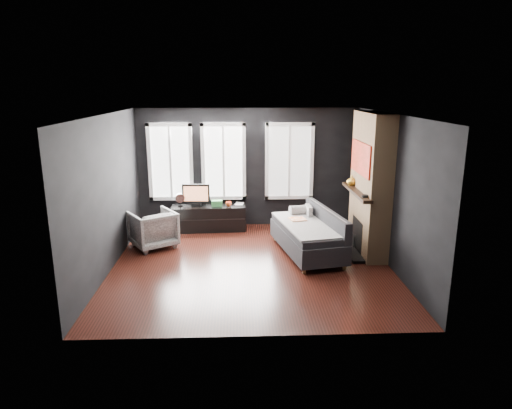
{
  "coord_description": "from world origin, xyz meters",
  "views": [
    {
      "loc": [
        -0.23,
        -7.82,
        3.15
      ],
      "look_at": [
        0.1,
        0.3,
        1.05
      ],
      "focal_mm": 32.0,
      "sensor_mm": 36.0,
      "label": 1
    }
  ],
  "objects_px": {
    "mug": "(229,203)",
    "mantel_vase": "(352,181)",
    "sofa": "(307,232)",
    "armchair": "(153,227)",
    "monitor": "(196,193)",
    "media_console": "(209,218)",
    "book": "(236,199)"
  },
  "relations": [
    {
      "from": "monitor",
      "to": "mantel_vase",
      "type": "xyz_separation_m",
      "value": [
        3.22,
        -1.08,
        0.49
      ]
    },
    {
      "from": "sofa",
      "to": "armchair",
      "type": "xyz_separation_m",
      "value": [
        -3.05,
        0.53,
        -0.03
      ]
    },
    {
      "from": "sofa",
      "to": "mantel_vase",
      "type": "xyz_separation_m",
      "value": [
        0.95,
        0.56,
        0.89
      ]
    },
    {
      "from": "monitor",
      "to": "mug",
      "type": "xyz_separation_m",
      "value": [
        0.73,
        -0.08,
        -0.21
      ]
    },
    {
      "from": "armchair",
      "to": "book",
      "type": "height_order",
      "value": "armchair"
    },
    {
      "from": "armchair",
      "to": "monitor",
      "type": "distance_m",
      "value": 1.42
    },
    {
      "from": "media_console",
      "to": "mantel_vase",
      "type": "height_order",
      "value": "mantel_vase"
    },
    {
      "from": "monitor",
      "to": "book",
      "type": "bearing_deg",
      "value": 9.5
    },
    {
      "from": "monitor",
      "to": "mug",
      "type": "height_order",
      "value": "monitor"
    },
    {
      "from": "sofa",
      "to": "mantel_vase",
      "type": "distance_m",
      "value": 1.42
    },
    {
      "from": "armchair",
      "to": "mantel_vase",
      "type": "distance_m",
      "value": 4.1
    },
    {
      "from": "sofa",
      "to": "mantel_vase",
      "type": "relative_size",
      "value": 9.7
    },
    {
      "from": "media_console",
      "to": "monitor",
      "type": "bearing_deg",
      "value": 171.82
    },
    {
      "from": "armchair",
      "to": "mantel_vase",
      "type": "bearing_deg",
      "value": 147.77
    },
    {
      "from": "armchair",
      "to": "book",
      "type": "xyz_separation_m",
      "value": [
        1.66,
        1.19,
        0.28
      ]
    },
    {
      "from": "mantel_vase",
      "to": "monitor",
      "type": "bearing_deg",
      "value": 161.52
    },
    {
      "from": "mug",
      "to": "mantel_vase",
      "type": "xyz_separation_m",
      "value": [
        2.49,
        -0.99,
        0.7
      ]
    },
    {
      "from": "armchair",
      "to": "media_console",
      "type": "distance_m",
      "value": 1.51
    },
    {
      "from": "armchair",
      "to": "mug",
      "type": "bearing_deg",
      "value": -178.56
    },
    {
      "from": "media_console",
      "to": "mug",
      "type": "relative_size",
      "value": 12.7
    },
    {
      "from": "sofa",
      "to": "monitor",
      "type": "height_order",
      "value": "monitor"
    },
    {
      "from": "monitor",
      "to": "book",
      "type": "distance_m",
      "value": 0.9
    },
    {
      "from": "armchair",
      "to": "book",
      "type": "distance_m",
      "value": 2.07
    },
    {
      "from": "armchair",
      "to": "mantel_vase",
      "type": "xyz_separation_m",
      "value": [
        4.0,
        0.03,
        0.92
      ]
    },
    {
      "from": "book",
      "to": "mug",
      "type": "bearing_deg",
      "value": -131.75
    },
    {
      "from": "sofa",
      "to": "mug",
      "type": "xyz_separation_m",
      "value": [
        -1.54,
        1.55,
        0.19
      ]
    },
    {
      "from": "sofa",
      "to": "book",
      "type": "bearing_deg",
      "value": 117.66
    },
    {
      "from": "monitor",
      "to": "mantel_vase",
      "type": "relative_size",
      "value": 2.98
    },
    {
      "from": "media_console",
      "to": "mug",
      "type": "xyz_separation_m",
      "value": [
        0.46,
        -0.06,
        0.35
      ]
    },
    {
      "from": "book",
      "to": "mantel_vase",
      "type": "relative_size",
      "value": 1.18
    },
    {
      "from": "sofa",
      "to": "book",
      "type": "xyz_separation_m",
      "value": [
        -1.39,
        1.72,
        0.25
      ]
    },
    {
      "from": "mug",
      "to": "monitor",
      "type": "bearing_deg",
      "value": 173.52
    }
  ]
}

